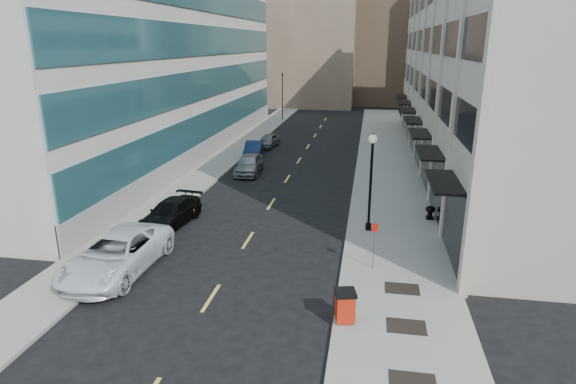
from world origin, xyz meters
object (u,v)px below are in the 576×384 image
(traffic_signal, at_px, (282,76))
(car_blue_sedan, at_px, (254,149))
(sign_post, at_px, (374,238))
(car_white_van, at_px, (117,254))
(urn_planter, at_px, (430,211))
(car_grey_sedan, at_px, (268,141))
(trash_bin, at_px, (345,305))
(lamppost, at_px, (371,174))
(car_silver_sedan, at_px, (249,164))
(car_black_pickup, at_px, (171,213))

(traffic_signal, distance_m, car_blue_sedan, 21.90)
(traffic_signal, bearing_deg, sign_post, -74.37)
(car_white_van, bearing_deg, urn_planter, 34.18)
(car_white_van, distance_m, car_grey_sedan, 27.56)
(trash_bin, bearing_deg, lamppost, 72.43)
(car_silver_sedan, relative_size, car_blue_sedan, 1.08)
(car_silver_sedan, height_order, car_grey_sedan, car_silver_sedan)
(car_white_van, height_order, trash_bin, car_white_van)
(car_white_van, height_order, car_black_pickup, car_white_van)
(car_silver_sedan, xyz_separation_m, car_blue_sedan, (-1.02, 5.72, -0.08))
(trash_bin, distance_m, sign_post, 4.64)
(car_silver_sedan, bearing_deg, trash_bin, -69.53)
(traffic_signal, height_order, sign_post, traffic_signal)
(traffic_signal, distance_m, car_silver_sedan, 27.55)
(car_white_van, relative_size, car_black_pickup, 1.32)
(lamppost, relative_size, sign_post, 2.31)
(car_blue_sedan, relative_size, trash_bin, 3.45)
(car_white_van, relative_size, lamppost, 1.19)
(traffic_signal, relative_size, car_blue_sedan, 1.68)
(car_blue_sedan, height_order, sign_post, sign_post)
(lamppost, xyz_separation_m, urn_planter, (3.45, 2.30, -2.65))
(car_grey_sedan, bearing_deg, traffic_signal, 102.63)
(car_black_pickup, relative_size, sign_post, 2.09)
(trash_bin, distance_m, lamppost, 9.53)
(car_black_pickup, bearing_deg, car_white_van, -82.41)
(car_grey_sedan, relative_size, urn_planter, 4.86)
(traffic_signal, relative_size, sign_post, 3.03)
(car_black_pickup, bearing_deg, sign_post, -11.92)
(urn_planter, bearing_deg, sign_post, -114.50)
(car_blue_sedan, bearing_deg, sign_post, -70.78)
(car_blue_sedan, xyz_separation_m, urn_planter, (13.82, -14.24, -0.06))
(trash_bin, xyz_separation_m, sign_post, (1.00, 4.46, 0.84))
(car_grey_sedan, bearing_deg, lamppost, -57.61)
(car_white_van, relative_size, car_grey_sedan, 1.67)
(car_blue_sedan, relative_size, sign_post, 1.81)
(traffic_signal, distance_m, lamppost, 39.65)
(car_black_pickup, xyz_separation_m, car_silver_sedan, (1.60, 11.57, 0.07))
(car_grey_sedan, bearing_deg, urn_planter, -47.28)
(urn_planter, bearing_deg, car_black_pickup, -168.04)
(car_blue_sedan, xyz_separation_m, car_grey_sedan, (0.42, 4.33, -0.04))
(car_blue_sedan, xyz_separation_m, sign_post, (10.62, -21.26, 0.96))
(car_white_van, xyz_separation_m, lamppost, (10.95, 6.67, 2.39))
(traffic_signal, bearing_deg, car_blue_sedan, -86.57)
(car_silver_sedan, relative_size, trash_bin, 3.72)
(car_black_pickup, bearing_deg, car_blue_sedan, 95.68)
(car_white_van, relative_size, sign_post, 2.75)
(car_black_pickup, bearing_deg, trash_bin, -31.97)
(traffic_signal, relative_size, urn_planter, 8.95)
(traffic_signal, height_order, trash_bin, traffic_signal)
(lamppost, bearing_deg, car_white_van, -148.65)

